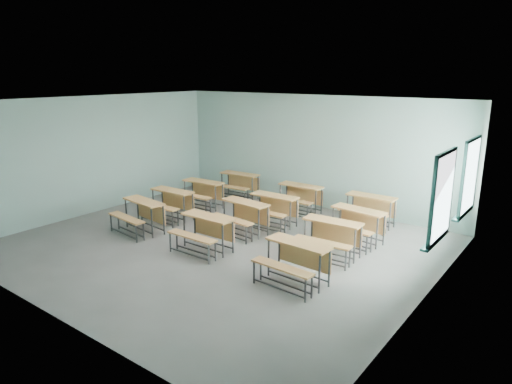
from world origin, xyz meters
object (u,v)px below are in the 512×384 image
at_px(desk_unit_r3c2, 369,206).
at_px(desk_unit_r0c1, 204,228).
at_px(desk_unit_r1c1, 242,213).
at_px(desk_unit_r2c0, 201,190).
at_px(desk_unit_r2c2, 356,221).
at_px(desk_unit_r3c0, 238,182).
at_px(desk_unit_r0c2, 295,257).
at_px(desk_unit_r3c1, 299,195).
at_px(desk_unit_r1c0, 170,200).
at_px(desk_unit_r2c1, 272,206).
at_px(desk_unit_r1c2, 330,233).
at_px(desk_unit_r0c0, 140,211).

bearing_deg(desk_unit_r3c2, desk_unit_r0c1, -120.65).
bearing_deg(desk_unit_r1c1, desk_unit_r2c0, 161.86).
height_order(desk_unit_r2c2, desk_unit_r3c2, same).
distance_m(desk_unit_r1c1, desk_unit_r3c0, 3.19).
relative_size(desk_unit_r1c1, desk_unit_r3c2, 1.05).
relative_size(desk_unit_r0c2, desk_unit_r3c1, 1.03).
relative_size(desk_unit_r0c2, desk_unit_r2c0, 1.00).
relative_size(desk_unit_r1c0, desk_unit_r3c1, 1.02).
bearing_deg(desk_unit_r3c0, desk_unit_r2c1, -36.45).
bearing_deg(desk_unit_r1c2, desk_unit_r2c0, 164.73).
distance_m(desk_unit_r0c0, desk_unit_r3c2, 5.69).
height_order(desk_unit_r0c0, desk_unit_r2c0, same).
bearing_deg(desk_unit_r0c2, desk_unit_r3c0, 142.30).
bearing_deg(desk_unit_r2c2, desk_unit_r0c0, -145.62).
xyz_separation_m(desk_unit_r1c2, desk_unit_r3c1, (-2.19, 2.29, 0.00)).
height_order(desk_unit_r1c2, desk_unit_r2c1, same).
height_order(desk_unit_r0c2, desk_unit_r3c1, same).
distance_m(desk_unit_r1c0, desk_unit_r2c1, 2.74).
height_order(desk_unit_r0c2, desk_unit_r2c2, same).
bearing_deg(desk_unit_r0c1, desk_unit_r2c1, 85.46).
xyz_separation_m(desk_unit_r2c1, desk_unit_r3c1, (-0.04, 1.34, 0.00)).
distance_m(desk_unit_r0c0, desk_unit_r2c2, 5.14).
bearing_deg(desk_unit_r2c0, desk_unit_r2c1, -4.54).
distance_m(desk_unit_r2c1, desk_unit_r3c1, 1.34).
distance_m(desk_unit_r0c1, desk_unit_r1c1, 1.38).
relative_size(desk_unit_r0c0, desk_unit_r2c2, 1.01).
distance_m(desk_unit_r1c0, desk_unit_r2c2, 4.88).
height_order(desk_unit_r0c2, desk_unit_r1c1, same).
bearing_deg(desk_unit_r3c2, desk_unit_r1c2, -86.44).
height_order(desk_unit_r1c2, desk_unit_r3c0, same).
distance_m(desk_unit_r0c1, desk_unit_r1c0, 2.53).
distance_m(desk_unit_r1c2, desk_unit_r3c0, 5.11).
xyz_separation_m(desk_unit_r1c0, desk_unit_r2c2, (4.69, 1.35, 0.00)).
height_order(desk_unit_r1c0, desk_unit_r3c1, same).
bearing_deg(desk_unit_r0c0, desk_unit_r2c0, 102.99).
height_order(desk_unit_r0c0, desk_unit_r0c2, same).
bearing_deg(desk_unit_r3c2, desk_unit_r0c0, -139.02).
relative_size(desk_unit_r0c0, desk_unit_r3c0, 1.03).
bearing_deg(desk_unit_r2c2, desk_unit_r1c0, -158.38).
bearing_deg(desk_unit_r1c2, desk_unit_r1c0, 179.99).
xyz_separation_m(desk_unit_r2c2, desk_unit_r3c0, (-4.55, 1.34, 0.00)).
bearing_deg(desk_unit_r3c0, desk_unit_r3c1, -7.71).
bearing_deg(desk_unit_r0c1, desk_unit_r3c2, 59.91).
bearing_deg(desk_unit_r0c2, desk_unit_r2c0, 155.28).
relative_size(desk_unit_r0c1, desk_unit_r3c2, 1.00).
bearing_deg(desk_unit_r3c0, desk_unit_r3c2, -4.55).
distance_m(desk_unit_r1c1, desk_unit_r2c2, 2.67).
xyz_separation_m(desk_unit_r2c0, desk_unit_r3c2, (4.51, 1.38, 0.00)).
relative_size(desk_unit_r2c1, desk_unit_r3c2, 1.01).
relative_size(desk_unit_r0c1, desk_unit_r3c0, 0.96).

